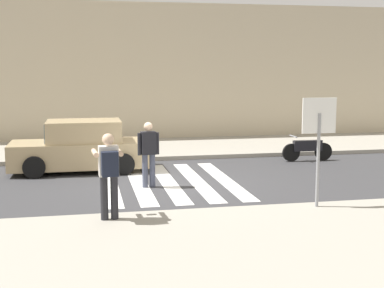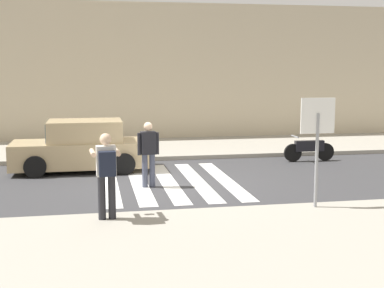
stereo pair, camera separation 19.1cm
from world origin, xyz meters
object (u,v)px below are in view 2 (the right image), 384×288
Objects in this scene: photographer_with_backpack at (106,169)px; motorcycle at (309,149)px; stop_sign at (317,128)px; parked_car_tan at (82,147)px; pedestrian_crossing at (148,151)px.

photographer_with_backpack reaches higher than motorcycle.
stop_sign is 7.80m from parked_car_tan.
parked_car_tan is (-0.58, 5.99, -0.44)m from photographer_with_backpack.
stop_sign is at bearing -44.37° from pedestrian_crossing.
stop_sign is 6.78m from motorcycle.
parked_car_tan is (-5.04, 5.85, -1.13)m from stop_sign.
parked_car_tan reaches higher than motorcycle.
photographer_with_backpack reaches higher than parked_car_tan.
pedestrian_crossing reaches higher than parked_car_tan.
motorcycle is at bearing 2.29° from parked_car_tan.
parked_car_tan is at bearing 95.51° from photographer_with_backpack.
photographer_with_backpack is 0.42× the size of parked_car_tan.
photographer_with_backpack is 1.00× the size of pedestrian_crossing.
pedestrian_crossing is 6.47m from motorcycle.
pedestrian_crossing is 0.98× the size of motorcycle.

